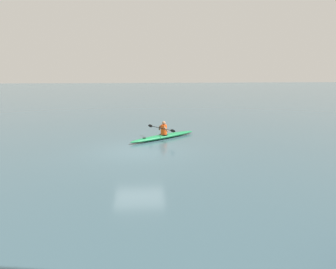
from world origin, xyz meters
TOP-DOWN VIEW (x-y plane):
  - ground_plane at (0.00, 0.00)m, footprint 160.00×160.00m
  - kayak at (-1.43, -2.62)m, footprint 4.11×3.16m
  - kayaker at (-1.43, -2.61)m, footprint 1.43×1.99m

SIDE VIEW (x-z plane):
  - ground_plane at x=0.00m, z-range 0.00..0.00m
  - kayak at x=-1.43m, z-range 0.00..0.25m
  - kayaker at x=-1.43m, z-range 0.19..0.96m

